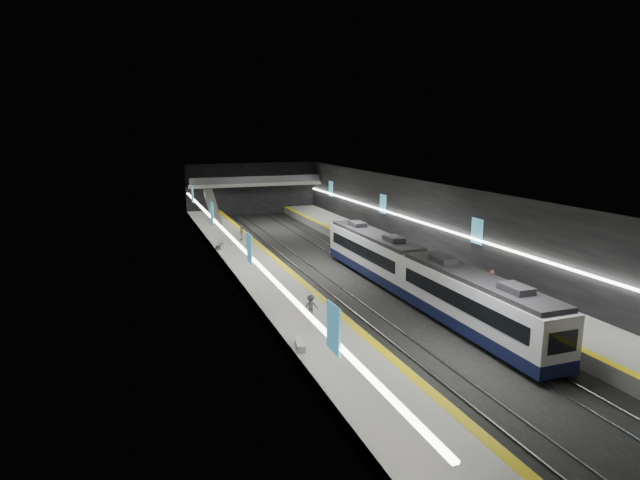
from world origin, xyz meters
name	(u,v)px	position (x,y,z in m)	size (l,w,h in m)	color
ground	(335,269)	(0.00, 0.00, 0.00)	(70.00, 70.00, 0.00)	black
ceiling	(336,185)	(0.00, 0.00, 8.00)	(20.00, 70.00, 0.04)	beige
wall_left	(229,235)	(-10.00, 0.00, 4.00)	(0.04, 70.00, 8.00)	black
wall_right	(428,222)	(10.00, 0.00, 4.00)	(0.04, 70.00, 8.00)	black
wall_back	(252,189)	(0.00, 35.00, 4.00)	(20.00, 0.04, 8.00)	black
platform_left	(258,271)	(-7.50, 0.00, 0.50)	(5.00, 70.00, 1.00)	slate
tile_surface_left	(258,266)	(-7.50, 0.00, 1.01)	(5.00, 70.00, 0.02)	#A1A19C
tactile_strip_left	(281,264)	(-5.30, 0.00, 1.02)	(0.60, 70.00, 0.02)	yellow
platform_right	(405,258)	(7.50, 0.00, 0.50)	(5.00, 70.00, 1.00)	slate
tile_surface_right	(405,253)	(7.50, 0.00, 1.01)	(5.00, 70.00, 0.02)	#A1A19C
tactile_strip_right	(385,255)	(5.30, 0.00, 1.02)	(0.60, 70.00, 0.02)	yellow
rails	(335,269)	(0.00, 0.00, 0.06)	(6.52, 70.00, 0.12)	gray
train	(416,273)	(2.50, -10.69, 2.20)	(2.69, 30.04, 3.60)	#0F1437
ad_posters	(331,221)	(0.00, 1.00, 4.50)	(19.94, 53.50, 2.20)	#3E98BB
cove_light_left	(231,237)	(-9.80, 0.00, 3.80)	(0.25, 68.60, 0.12)	white
cove_light_right	(427,224)	(9.80, 0.00, 3.80)	(0.25, 68.60, 0.12)	white
mezzanine_bridge	(255,184)	(0.00, 32.93, 5.04)	(20.00, 3.00, 1.50)	gray
escalator	(212,206)	(-7.50, 26.00, 2.90)	(1.20, 8.00, 0.60)	#99999E
bench_left_near	(300,344)	(-9.50, -18.78, 1.20)	(0.46, 1.66, 0.41)	#99999E
bench_left_far	(220,246)	(-9.50, 8.49, 1.23)	(0.53, 1.89, 0.46)	#99999E
bench_right_near	(484,278)	(8.64, -10.98, 1.24)	(0.54, 1.95, 0.48)	#99999E
bench_right_far	(380,234)	(9.01, 8.84, 1.20)	(0.45, 1.62, 0.40)	#99999E
passenger_right_a	(492,282)	(7.14, -13.90, 1.89)	(0.65, 0.43, 1.79)	#B45543
passenger_left_a	(241,233)	(-6.54, 11.66, 1.86)	(1.00, 0.42, 1.71)	beige
passenger_left_b	(311,306)	(-7.34, -14.29, 1.76)	(0.98, 0.57, 1.52)	#48464F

